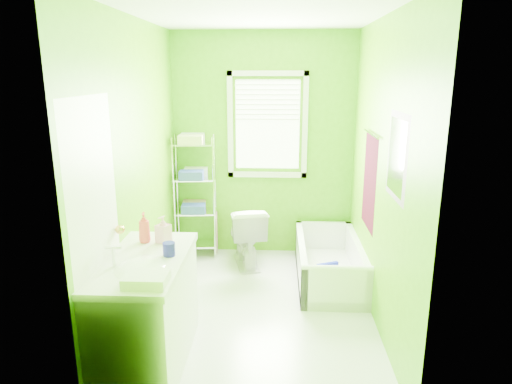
{
  "coord_description": "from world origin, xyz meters",
  "views": [
    {
      "loc": [
        0.18,
        -3.84,
        2.14
      ],
      "look_at": [
        -0.02,
        0.25,
        1.06
      ],
      "focal_mm": 32.0,
      "sensor_mm": 36.0,
      "label": 1
    }
  ],
  "objects_px": {
    "toilet": "(246,235)",
    "vanity": "(147,309)",
    "bathtub": "(329,268)",
    "wire_shelf_unit": "(195,183)"
  },
  "relations": [
    {
      "from": "toilet",
      "to": "vanity",
      "type": "height_order",
      "value": "vanity"
    },
    {
      "from": "bathtub",
      "to": "toilet",
      "type": "xyz_separation_m",
      "value": [
        -0.9,
        0.39,
        0.21
      ]
    },
    {
      "from": "bathtub",
      "to": "vanity",
      "type": "distance_m",
      "value": 2.14
    },
    {
      "from": "vanity",
      "to": "toilet",
      "type": "bearing_deg",
      "value": 72.42
    },
    {
      "from": "toilet",
      "to": "wire_shelf_unit",
      "type": "xyz_separation_m",
      "value": [
        -0.61,
        0.27,
        0.53
      ]
    },
    {
      "from": "toilet",
      "to": "wire_shelf_unit",
      "type": "height_order",
      "value": "wire_shelf_unit"
    },
    {
      "from": "bathtub",
      "to": "wire_shelf_unit",
      "type": "xyz_separation_m",
      "value": [
        -1.51,
        0.66,
        0.74
      ]
    },
    {
      "from": "bathtub",
      "to": "toilet",
      "type": "distance_m",
      "value": 1.01
    },
    {
      "from": "bathtub",
      "to": "toilet",
      "type": "bearing_deg",
      "value": 156.52
    },
    {
      "from": "toilet",
      "to": "vanity",
      "type": "bearing_deg",
      "value": 59.24
    }
  ]
}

